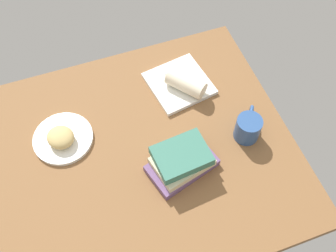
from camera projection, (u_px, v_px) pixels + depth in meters
The scene contains 8 objects.
dining_table at pixel (131, 158), 132.51cm from camera, with size 110.00×90.00×4.00cm, color brown.
round_plate at pixel (63, 138), 133.41cm from camera, with size 20.54×20.54×1.40cm, color white.
scone_pastry at pixel (61, 137), 130.15cm from camera, with size 9.58×8.73×4.69cm, color tan.
square_plate at pixel (179, 83), 145.75cm from camera, with size 21.27×21.27×1.60cm, color white.
sauce_cup at pixel (171, 72), 146.09cm from camera, with size 5.03×5.03×2.11cm.
breakfast_wrap at pixel (186, 83), 140.74cm from camera, with size 6.42×6.42×14.48cm, color #F1E2C0.
book_stack at pixel (182, 161), 124.73cm from camera, with size 24.56×18.52×9.39cm.
coffee_mug at pixel (248, 127), 131.09cm from camera, with size 10.04×12.24×9.18cm.
Camera 1 is at (8.48, 60.74, 120.62)cm, focal length 41.49 mm.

